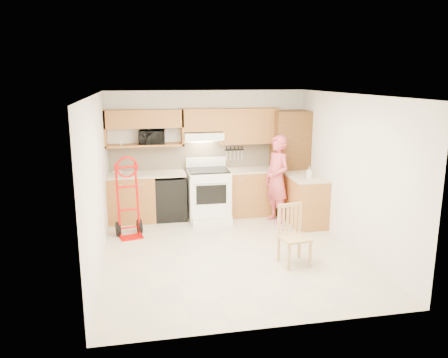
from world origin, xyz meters
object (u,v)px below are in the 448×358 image
object	(u,v)px
dining_chair	(295,236)
range	(209,190)
microwave	(152,137)
person	(277,179)
hand_truck	(129,201)

from	to	relation	value
dining_chair	range	bearing A→B (deg)	103.83
microwave	person	xyz separation A→B (m)	(2.31, -0.74, -0.78)
microwave	dining_chair	size ratio (longest dim) A/B	0.54
hand_truck	dining_chair	xyz separation A→B (m)	(2.43, -1.70, -0.20)
range	dining_chair	bearing A→B (deg)	-69.12
range	person	world-z (taller)	person
person	dining_chair	world-z (taller)	person
range	person	distance (m)	1.34
microwave	person	size ratio (longest dim) A/B	0.29
range	dining_chair	world-z (taller)	range
person	microwave	bearing A→B (deg)	-123.85
microwave	hand_truck	distance (m)	1.49
person	range	bearing A→B (deg)	-123.54
range	hand_truck	xyz separation A→B (m)	(-1.53, -0.68, 0.06)
microwave	dining_chair	world-z (taller)	microwave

